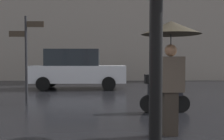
% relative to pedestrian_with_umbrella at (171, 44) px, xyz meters
% --- Properties ---
extents(pedestrian_with_umbrella, '(1.09, 1.09, 2.11)m').
position_rel_pedestrian_with_umbrella_xyz_m(pedestrian_with_umbrella, '(0.00, 0.00, 0.00)').
color(pedestrian_with_umbrella, '#2A241E').
rests_on(pedestrian_with_umbrella, ground).
extents(parked_scooter, '(1.34, 0.32, 1.23)m').
position_rel_pedestrian_with_umbrella_xyz_m(parked_scooter, '(0.32, 2.13, -1.14)').
color(parked_scooter, black).
rests_on(parked_scooter, ground).
extents(parked_car_left, '(4.56, 1.84, 1.90)m').
position_rel_pedestrian_with_umbrella_xyz_m(parked_car_left, '(-2.68, 7.87, -0.73)').
color(parked_car_left, silver).
rests_on(parked_car_left, ground).
extents(street_signpost, '(1.08, 0.08, 2.75)m').
position_rel_pedestrian_with_umbrella_xyz_m(street_signpost, '(-3.69, 3.41, -0.01)').
color(street_signpost, black).
rests_on(street_signpost, ground).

